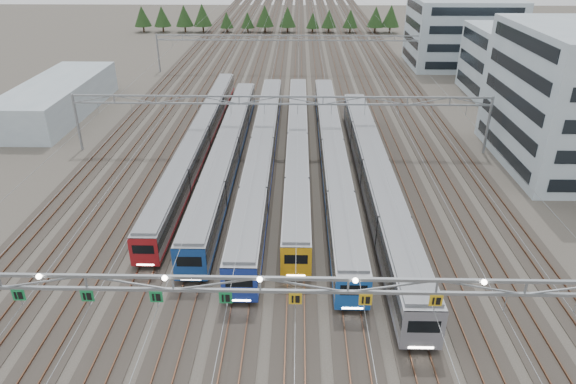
{
  "coord_description": "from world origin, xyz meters",
  "views": [
    {
      "loc": [
        2.33,
        -26.38,
        27.36
      ],
      "look_at": [
        1.34,
        20.52,
        3.5
      ],
      "focal_mm": 32.0,
      "sensor_mm": 36.0,
      "label": 1
    }
  ],
  "objects_px": {
    "train_a": "(200,137)",
    "depot_bldg_north": "(461,33)",
    "train_e": "(332,151)",
    "west_shed": "(58,98)",
    "train_d": "(297,144)",
    "gantry_near": "(259,288)",
    "train_f": "(375,174)",
    "train_c": "(263,150)",
    "train_b": "(228,150)",
    "gantry_far": "(288,42)",
    "gantry_mid": "(281,107)",
    "depot_bldg_mid": "(510,62)"
  },
  "relations": [
    {
      "from": "train_f",
      "to": "gantry_far",
      "type": "distance_m",
      "value": 58.53
    },
    {
      "from": "gantry_mid",
      "to": "gantry_near",
      "type": "bearing_deg",
      "value": -90.07
    },
    {
      "from": "depot_bldg_north",
      "to": "west_shed",
      "type": "relative_size",
      "value": 0.73
    },
    {
      "from": "gantry_mid",
      "to": "west_shed",
      "type": "relative_size",
      "value": 1.88
    },
    {
      "from": "depot_bldg_mid",
      "to": "gantry_near",
      "type": "bearing_deg",
      "value": -120.76
    },
    {
      "from": "depot_bldg_north",
      "to": "west_shed",
      "type": "distance_m",
      "value": 84.66
    },
    {
      "from": "gantry_far",
      "to": "depot_bldg_mid",
      "type": "bearing_deg",
      "value": -21.68
    },
    {
      "from": "gantry_mid",
      "to": "depot_bldg_north",
      "type": "distance_m",
      "value": 64.99
    },
    {
      "from": "gantry_near",
      "to": "train_f",
      "type": "bearing_deg",
      "value": 67.91
    },
    {
      "from": "gantry_far",
      "to": "depot_bldg_mid",
      "type": "relative_size",
      "value": 3.52
    },
    {
      "from": "train_b",
      "to": "train_c",
      "type": "bearing_deg",
      "value": -0.51
    },
    {
      "from": "train_a",
      "to": "gantry_near",
      "type": "distance_m",
      "value": 42.22
    },
    {
      "from": "train_f",
      "to": "depot_bldg_north",
      "type": "relative_size",
      "value": 2.4
    },
    {
      "from": "train_a",
      "to": "west_shed",
      "type": "relative_size",
      "value": 1.94
    },
    {
      "from": "train_c",
      "to": "gantry_mid",
      "type": "xyz_separation_m",
      "value": [
        2.25,
        4.99,
        4.2
      ]
    },
    {
      "from": "train_d",
      "to": "gantry_mid",
      "type": "height_order",
      "value": "gantry_mid"
    },
    {
      "from": "train_d",
      "to": "west_shed",
      "type": "bearing_deg",
      "value": 155.51
    },
    {
      "from": "train_a",
      "to": "train_d",
      "type": "distance_m",
      "value": 13.78
    },
    {
      "from": "train_e",
      "to": "west_shed",
      "type": "xyz_separation_m",
      "value": [
        -44.43,
        20.81,
        0.56
      ]
    },
    {
      "from": "train_a",
      "to": "train_d",
      "type": "relative_size",
      "value": 1.05
    },
    {
      "from": "train_c",
      "to": "depot_bldg_north",
      "type": "xyz_separation_m",
      "value": [
        40.76,
        57.33,
        5.08
      ]
    },
    {
      "from": "gantry_near",
      "to": "gantry_far",
      "type": "distance_m",
      "value": 85.12
    },
    {
      "from": "gantry_mid",
      "to": "depot_bldg_north",
      "type": "height_order",
      "value": "depot_bldg_north"
    },
    {
      "from": "train_d",
      "to": "gantry_far",
      "type": "bearing_deg",
      "value": 92.71
    },
    {
      "from": "gantry_near",
      "to": "train_b",
      "type": "bearing_deg",
      "value": 100.79
    },
    {
      "from": "train_e",
      "to": "gantry_far",
      "type": "relative_size",
      "value": 1.04
    },
    {
      "from": "gantry_near",
      "to": "west_shed",
      "type": "bearing_deg",
      "value": 123.98
    },
    {
      "from": "train_f",
      "to": "depot_bldg_mid",
      "type": "relative_size",
      "value": 3.29
    },
    {
      "from": "train_a",
      "to": "gantry_far",
      "type": "bearing_deg",
      "value": 75.88
    },
    {
      "from": "train_c",
      "to": "train_d",
      "type": "bearing_deg",
      "value": 29.27
    },
    {
      "from": "train_b",
      "to": "gantry_near",
      "type": "bearing_deg",
      "value": -79.21
    },
    {
      "from": "train_c",
      "to": "train_d",
      "type": "xyz_separation_m",
      "value": [
        4.5,
        2.52,
        -0.16
      ]
    },
    {
      "from": "train_f",
      "to": "gantry_near",
      "type": "xyz_separation_m",
      "value": [
        -11.3,
        -27.83,
        4.81
      ]
    },
    {
      "from": "west_shed",
      "to": "train_c",
      "type": "bearing_deg",
      "value": -30.31
    },
    {
      "from": "gantry_near",
      "to": "train_c",
      "type": "bearing_deg",
      "value": 93.59
    },
    {
      "from": "train_b",
      "to": "train_f",
      "type": "bearing_deg",
      "value": -22.18
    },
    {
      "from": "gantry_near",
      "to": "depot_bldg_north",
      "type": "relative_size",
      "value": 2.56
    },
    {
      "from": "train_b",
      "to": "gantry_mid",
      "type": "bearing_deg",
      "value": 36.26
    },
    {
      "from": "train_a",
      "to": "train_c",
      "type": "distance_m",
      "value": 10.43
    },
    {
      "from": "train_b",
      "to": "depot_bldg_north",
      "type": "distance_m",
      "value": 73.19
    },
    {
      "from": "train_d",
      "to": "west_shed",
      "type": "xyz_separation_m",
      "value": [
        -39.93,
        18.19,
        0.65
      ]
    },
    {
      "from": "train_a",
      "to": "depot_bldg_north",
      "type": "distance_m",
      "value": 72.22
    },
    {
      "from": "train_a",
      "to": "train_f",
      "type": "xyz_separation_m",
      "value": [
        22.5,
        -12.56,
        0.31
      ]
    },
    {
      "from": "depot_bldg_mid",
      "to": "train_e",
      "type": "bearing_deg",
      "value": -135.3
    },
    {
      "from": "train_c",
      "to": "gantry_far",
      "type": "bearing_deg",
      "value": 87.42
    },
    {
      "from": "train_a",
      "to": "train_d",
      "type": "xyz_separation_m",
      "value": [
        13.5,
        -2.74,
        0.06
      ]
    },
    {
      "from": "train_c",
      "to": "west_shed",
      "type": "height_order",
      "value": "west_shed"
    },
    {
      "from": "train_a",
      "to": "depot_bldg_north",
      "type": "relative_size",
      "value": 2.64
    },
    {
      "from": "train_b",
      "to": "train_e",
      "type": "distance_m",
      "value": 13.5
    },
    {
      "from": "depot_bldg_mid",
      "to": "train_d",
      "type": "bearing_deg",
      "value": -141.11
    }
  ]
}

